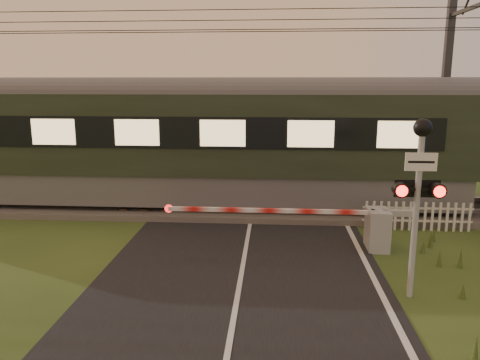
# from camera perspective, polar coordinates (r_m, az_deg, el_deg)

# --- Properties ---
(ground) EXTENTS (160.00, 160.00, 0.00)m
(ground) POSITION_cam_1_polar(r_m,az_deg,el_deg) (8.98, -0.41, -14.65)
(ground) COLOR #2C4319
(ground) RESTS_ON ground
(road) EXTENTS (6.00, 140.00, 0.03)m
(road) POSITION_cam_1_polar(r_m,az_deg,el_deg) (8.76, -0.42, -15.27)
(road) COLOR black
(road) RESTS_ON ground
(track_bed) EXTENTS (140.00, 3.40, 0.39)m
(track_bed) POSITION_cam_1_polar(r_m,az_deg,el_deg) (15.05, 1.57, -3.30)
(track_bed) COLOR #47423D
(track_bed) RESTS_ON ground
(overhead_wires) EXTENTS (120.00, 0.62, 0.62)m
(overhead_wires) POSITION_cam_1_polar(r_m,az_deg,el_deg) (14.62, 1.70, 18.63)
(overhead_wires) COLOR black
(overhead_wires) RESTS_ON ground
(boom_gate) EXTENTS (6.13, 0.77, 1.02)m
(boom_gate) POSITION_cam_1_polar(r_m,az_deg,el_deg) (11.80, 15.06, -5.53)
(boom_gate) COLOR gray
(boom_gate) RESTS_ON ground
(crossing_signal) EXTENTS (0.86, 0.35, 3.38)m
(crossing_signal) POSITION_cam_1_polar(r_m,az_deg,el_deg) (9.04, 20.97, 0.34)
(crossing_signal) COLOR gray
(crossing_signal) RESTS_ON ground
(picket_fence) EXTENTS (2.96, 0.07, 0.81)m
(picket_fence) POSITION_cam_1_polar(r_m,az_deg,el_deg) (13.69, 20.82, -4.15)
(picket_fence) COLOR silver
(picket_fence) RESTS_ON ground
(catenary_mast) EXTENTS (0.24, 2.47, 7.71)m
(catenary_mast) POSITION_cam_1_polar(r_m,az_deg,el_deg) (17.72, 23.83, 10.86)
(catenary_mast) COLOR #2D2D30
(catenary_mast) RESTS_ON ground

